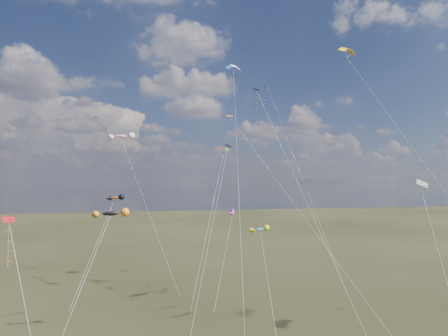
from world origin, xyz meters
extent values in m
cube|color=black|center=(6.95, 24.49, 31.94)|extent=(1.25, 1.26, 0.30)
cylinder|color=silver|center=(8.57, 11.23, 15.97)|extent=(3.27, 26.54, 31.95)
cube|color=#0E1A54|center=(13.93, 39.18, 36.88)|extent=(0.82, 0.78, 0.32)
cylinder|color=silver|center=(16.77, 29.12, 18.44)|extent=(5.69, 20.15, 36.89)
cube|color=#332316|center=(19.60, 19.05, 0.06)|extent=(0.10, 0.10, 0.12)
cube|color=black|center=(1.04, 19.71, 22.30)|extent=(0.97, 1.05, 0.43)
cylinder|color=silver|center=(-2.70, 13.55, 11.15)|extent=(7.51, 12.35, 22.31)
cube|color=red|center=(-22.56, -0.39, 14.01)|extent=(1.15, 1.11, 0.41)
cylinder|color=silver|center=(-20.26, -3.94, 7.00)|extent=(4.62, 7.13, 14.02)
cube|color=orange|center=(2.12, 22.99, 27.22)|extent=(1.02, 0.97, 0.36)
cylinder|color=silver|center=(8.69, 12.73, 13.61)|extent=(13.17, 20.54, 27.24)
cylinder|color=silver|center=(19.36, -0.57, 17.00)|extent=(11.05, 18.60, 34.01)
cylinder|color=silver|center=(0.89, 13.89, 17.98)|extent=(5.41, 24.25, 35.98)
cylinder|color=silver|center=(16.18, -4.22, 8.61)|extent=(3.34, 9.81, 17.23)
cylinder|color=silver|center=(-0.99, 23.30, 11.47)|extent=(8.55, 16.46, 22.95)
cube|color=#332316|center=(-5.25, 15.09, 0.06)|extent=(0.10, 0.10, 0.12)
ellipsoid|color=black|center=(-14.96, 10.02, 13.53)|extent=(3.58, 1.35, 1.08)
cylinder|color=silver|center=(-17.47, 5.07, 6.77)|extent=(5.05, 9.93, 13.55)
ellipsoid|color=#D55911|center=(-15.04, 29.49, 14.54)|extent=(2.97, 2.63, 1.07)
cylinder|color=silver|center=(-17.76, 24.85, 7.27)|extent=(5.46, 9.30, 14.55)
cube|color=#332316|center=(-20.48, 20.21, 0.06)|extent=(0.10, 0.10, 0.12)
ellipsoid|color=silver|center=(2.03, 20.94, 12.58)|extent=(1.27, 2.26, 0.75)
cylinder|color=silver|center=(-0.04, 17.96, 6.29)|extent=(4.18, 5.99, 12.59)
cube|color=#332316|center=(-2.12, 14.98, 0.06)|extent=(0.10, 0.10, 0.12)
ellipsoid|color=red|center=(-14.27, 37.82, 25.27)|extent=(4.23, 1.66, 1.33)
cylinder|color=silver|center=(-9.82, 30.67, 12.64)|extent=(8.94, 14.35, 25.28)
cube|color=#332316|center=(-5.36, 23.51, 0.06)|extent=(0.10, 0.10, 0.12)
ellipsoid|color=blue|center=(2.39, 9.47, 11.37)|extent=(2.55, 1.89, 0.83)
cylinder|color=silver|center=(1.95, 5.43, 5.69)|extent=(0.90, 8.10, 11.39)
camera|label=1|loc=(-13.34, -36.14, 17.05)|focal=32.00mm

